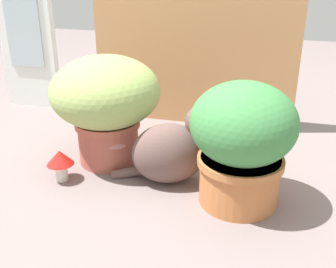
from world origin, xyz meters
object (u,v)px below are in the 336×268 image
Objects in this scene: grass_planter at (106,101)px; leafy_planter at (242,140)px; cat at (173,150)px; mushroom_ornament_pink at (115,147)px; mushroom_ornament_red at (60,160)px.

grass_planter is 0.55m from leafy_planter.
leafy_planter is 1.04× the size of cat.
cat is at bearing -4.88° from mushroom_ornament_pink.
cat is at bearing 163.02° from leafy_planter.
grass_planter is 2.99× the size of mushroom_ornament_pink.
leafy_planter is at bearing -16.97° from grass_planter.
grass_planter is 1.03× the size of leafy_planter.
mushroom_ornament_pink is at bearing 175.12° from cat.
cat is (-0.24, 0.07, -0.10)m from leafy_planter.
leafy_planter is at bearing 2.90° from mushroom_ornament_red.
mushroom_ornament_pink is (-0.23, 0.02, -0.02)m from cat.
leafy_planter reaches higher than mushroom_ornament_red.
leafy_planter is 3.45× the size of mushroom_ornament_red.
mushroom_ornament_pink is at bearing -49.67° from grass_planter.
leafy_planter reaches higher than mushroom_ornament_pink.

